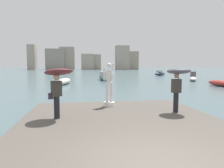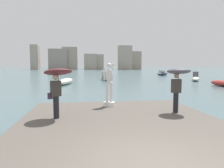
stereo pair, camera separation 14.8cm
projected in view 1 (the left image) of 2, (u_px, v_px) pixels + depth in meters
ground_plane at (89, 77)px, 43.77m from camera, size 400.00×400.00×0.00m
pier at (129, 136)px, 6.65m from camera, size 7.67×10.70×0.40m
statue_white_figure at (109, 88)px, 10.49m from camera, size 0.57×0.85×2.23m
onlooker_left at (58, 79)px, 8.05m from camera, size 1.44×1.45×2.02m
onlooker_right at (178, 77)px, 9.09m from camera, size 1.07×1.08×1.98m
boat_near at (193, 78)px, 33.35m from camera, size 3.42×4.92×1.46m
boat_mid at (221, 83)px, 24.50m from camera, size 1.54×4.08×0.71m
boat_far at (160, 74)px, 50.20m from camera, size 3.95×3.38×1.26m
boat_leftward at (103, 77)px, 34.58m from camera, size 1.42×4.68×1.41m
boat_rightward at (64, 81)px, 26.77m from camera, size 2.23×5.51×0.78m
distant_skyline at (82, 59)px, 114.41m from camera, size 60.71×11.71×13.47m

